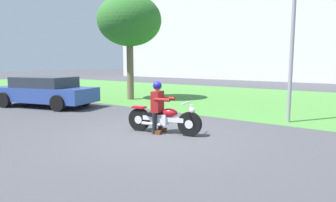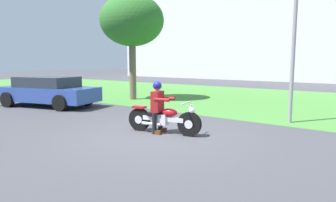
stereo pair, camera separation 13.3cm
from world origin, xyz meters
name	(u,v)px [view 1 (the left image)]	position (x,y,z in m)	size (l,w,h in m)	color
ground	(153,137)	(0.00, 0.00, 0.00)	(120.00, 120.00, 0.00)	#424247
grass_verge	(271,100)	(0.00, 9.35, 0.00)	(60.00, 12.00, 0.01)	#478438
stadium_facade	(298,15)	(-3.47, 28.27, 6.86)	(44.11, 8.00, 13.71)	silver
motorcycle_lead	(164,119)	(-0.02, 0.46, 0.39)	(2.10, 0.76, 0.87)	black
rider_lead	(158,103)	(-0.18, 0.43, 0.81)	(0.61, 0.54, 1.40)	black
tree_roadside	(129,21)	(-5.87, 5.29, 3.94)	(3.20, 3.20, 5.26)	brown
car_parked	(45,91)	(-7.05, 1.26, 0.66)	(4.70, 2.85, 1.28)	black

